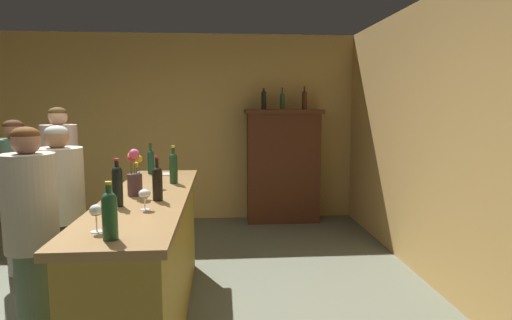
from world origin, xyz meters
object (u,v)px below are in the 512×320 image
at_px(wine_bottle_pinot, 157,182).
at_px(patron_redhead, 61,213).
at_px(patron_near_entrance, 62,188).
at_px(patron_in_navy, 32,240).
at_px(wine_bottle_merlot, 151,161).
at_px(display_bottle_left, 264,99).
at_px(patron_tall, 18,191).
at_px(display_bottle_center, 304,99).
at_px(flower_arrangement, 135,176).
at_px(display_bottle_midleft, 282,100).
at_px(wine_bottle_malbec, 117,184).
at_px(wine_bottle_rose, 110,213).
at_px(wine_glass_rear, 145,195).
at_px(bar_counter, 149,260).
at_px(wine_glass_front, 157,175).
at_px(wine_glass_mid, 96,212).
at_px(cheese_plate, 166,174).
at_px(display_cabinet, 283,164).
at_px(wine_bottle_chardonnay, 173,166).

relative_size(wine_bottle_pinot, patron_redhead, 0.21).
bearing_deg(patron_near_entrance, patron_in_navy, -55.50).
relative_size(wine_bottle_merlot, patron_near_entrance, 0.18).
bearing_deg(patron_near_entrance, display_bottle_left, 65.83).
height_order(patron_tall, patron_in_navy, patron_in_navy).
relative_size(wine_bottle_pinot, display_bottle_center, 0.96).
height_order(flower_arrangement, display_bottle_midleft, display_bottle_midleft).
height_order(flower_arrangement, patron_tall, patron_tall).
xyz_separation_m(flower_arrangement, patron_tall, (-1.37, 1.14, -0.32)).
xyz_separation_m(wine_bottle_malbec, display_bottle_center, (1.89, 3.30, 0.61)).
relative_size(wine_bottle_rose, patron_near_entrance, 0.18).
distance_m(wine_bottle_malbec, display_bottle_left, 3.60).
distance_m(wine_glass_rear, patron_tall, 2.22).
xyz_separation_m(display_bottle_midleft, display_bottle_center, (0.32, 0.00, 0.02)).
height_order(wine_glass_rear, patron_near_entrance, patron_near_entrance).
height_order(bar_counter, patron_redhead, patron_redhead).
bearing_deg(patron_near_entrance, patron_redhead, -49.83).
distance_m(display_bottle_left, patron_redhead, 3.42).
height_order(wine_bottle_rose, wine_glass_rear, wine_bottle_rose).
height_order(wine_bottle_pinot, flower_arrangement, flower_arrangement).
bearing_deg(patron_tall, display_bottle_center, 67.51).
xyz_separation_m(wine_bottle_malbec, wine_glass_front, (0.17, 0.62, -0.04)).
xyz_separation_m(display_bottle_left, display_bottle_center, (0.59, -0.00, -0.00)).
bearing_deg(wine_bottle_pinot, wine_bottle_merlot, 101.08).
height_order(wine_glass_mid, cheese_plate, wine_glass_mid).
bearing_deg(flower_arrangement, wine_glass_rear, -71.87).
bearing_deg(patron_tall, display_bottle_left, 72.69).
distance_m(cheese_plate, display_bottle_midleft, 2.54).
distance_m(display_cabinet, wine_glass_front, 3.04).
height_order(wine_glass_mid, display_bottle_left, display_bottle_left).
distance_m(wine_bottle_rose, patron_in_navy, 0.86).
height_order(wine_glass_front, patron_tall, patron_tall).
bearing_deg(wine_bottle_chardonnay, flower_arrangement, -114.52).
relative_size(wine_bottle_malbec, wine_glass_mid, 2.16).
distance_m(wine_glass_rear, display_bottle_midleft, 3.73).
distance_m(wine_bottle_chardonnay, patron_redhead, 0.97).
xyz_separation_m(display_cabinet, patron_in_navy, (-2.07, -3.51, 0.01)).
distance_m(wine_bottle_malbec, wine_bottle_pinot, 0.29).
relative_size(wine_glass_front, patron_in_navy, 0.10).
xyz_separation_m(wine_bottle_merlot, display_bottle_left, (1.30, 1.90, 0.63)).
xyz_separation_m(wine_bottle_chardonnay, display_bottle_center, (1.61, 2.45, 0.61)).
xyz_separation_m(wine_glass_mid, patron_redhead, (-0.63, 1.22, -0.30)).
height_order(wine_glass_mid, display_bottle_midleft, display_bottle_midleft).
bearing_deg(display_bottle_left, wine_bottle_merlot, -124.46).
bearing_deg(cheese_plate, wine_glass_front, -87.88).
bearing_deg(display_cabinet, display_bottle_left, 180.00).
height_order(wine_bottle_chardonnay, display_bottle_center, display_bottle_center).
relative_size(cheese_plate, patron_redhead, 0.10).
bearing_deg(wine_glass_front, bar_counter, -98.06).
bearing_deg(cheese_plate, wine_glass_mid, -93.62).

